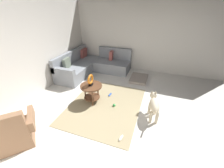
{
  "coord_description": "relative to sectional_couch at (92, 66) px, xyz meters",
  "views": [
    {
      "loc": [
        -2.7,
        -0.51,
        2.5
      ],
      "look_at": [
        0.45,
        0.6,
        0.55
      ],
      "focal_mm": 22.48,
      "sensor_mm": 36.0,
      "label": 1
    }
  ],
  "objects": [
    {
      "name": "dog_toy_ball",
      "position": [
        -1.8,
        -1.57,
        -0.25
      ],
      "size": [
        0.08,
        0.08,
        0.08
      ],
      "primitive_type": "sphere",
      "color": "green",
      "rests_on": "ground_plane"
    },
    {
      "name": "sectional_couch",
      "position": [
        0.0,
        0.0,
        0.0
      ],
      "size": [
        2.2,
        2.25,
        0.88
      ],
      "color": "gray",
      "rests_on": "ground_plane"
    },
    {
      "name": "dog_bed_mat",
      "position": [
        -0.01,
        -1.93,
        -0.25
      ],
      "size": [
        0.8,
        0.6,
        0.09
      ],
      "primitive_type": "cube",
      "color": "gray",
      "rests_on": "ground_plane"
    },
    {
      "name": "dog_toy_rope",
      "position": [
        -1.34,
        -1.27,
        -0.27
      ],
      "size": [
        0.15,
        0.06,
        0.05
      ],
      "primitive_type": "cylinder",
      "rotation": [
        0.0,
        1.57,
        3.05
      ],
      "color": "blue",
      "rests_on": "ground_plane"
    },
    {
      "name": "armchair",
      "position": [
        -3.56,
        -0.11,
        0.03
      ],
      "size": [
        0.99,
        0.99,
        0.88
      ],
      "rotation": [
        0.0,
        0.0,
        -0.76
      ],
      "color": "#936B4C",
      "rests_on": "ground_plane"
    },
    {
      "name": "side_table",
      "position": [
        -1.78,
        -0.89,
        0.12
      ],
      "size": [
        0.6,
        0.6,
        0.54
      ],
      "color": "brown",
      "rests_on": "ground_plane"
    },
    {
      "name": "torus_sculpture",
      "position": [
        -1.78,
        -0.89,
        0.42
      ],
      "size": [
        0.28,
        0.08,
        0.33
      ],
      "color": "black",
      "rests_on": "side_table"
    },
    {
      "name": "ground_plane",
      "position": [
        -1.99,
        -2.01,
        -0.34
      ],
      "size": [
        6.0,
        6.0,
        0.1
      ],
      "primitive_type": "cube",
      "color": "silver"
    },
    {
      "name": "area_rug",
      "position": [
        -1.84,
        -1.31,
        -0.29
      ],
      "size": [
        2.3,
        1.9,
        0.01
      ],
      "primitive_type": "cube",
      "color": "tan",
      "rests_on": "ground_plane"
    },
    {
      "name": "wall_right",
      "position": [
        0.95,
        -2.01,
        1.06
      ],
      "size": [
        0.12,
        6.0,
        2.7
      ],
      "primitive_type": "cube",
      "color": "silver",
      "rests_on": "ground_plane"
    },
    {
      "name": "dog",
      "position": [
        -1.86,
        -2.6,
        0.09
      ],
      "size": [
        0.84,
        0.32,
        0.63
      ],
      "rotation": [
        0.0,
        0.0,
        4.92
      ],
      "color": "beige",
      "rests_on": "ground_plane"
    },
    {
      "name": "dog_toy_bone",
      "position": [
        -2.77,
        -2.05,
        -0.26
      ],
      "size": [
        0.19,
        0.09,
        0.06
      ],
      "primitive_type": "ellipsoid",
      "rotation": [
        0.0,
        0.0,
        2.96
      ],
      "color": "silver",
      "rests_on": "ground_plane"
    },
    {
      "name": "wall_back",
      "position": [
        -1.99,
        0.93,
        1.06
      ],
      "size": [
        6.0,
        0.12,
        2.7
      ],
      "primitive_type": "cube",
      "color": "silver",
      "rests_on": "ground_plane"
    }
  ]
}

